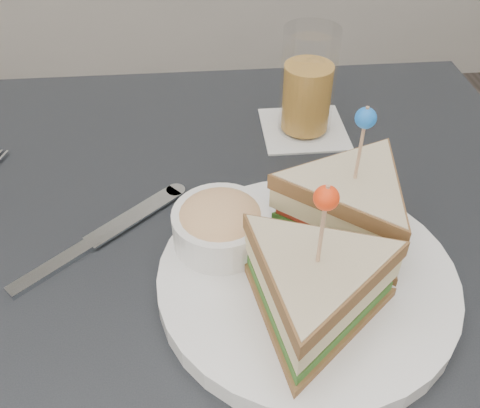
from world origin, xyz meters
name	(u,v)px	position (x,y,z in m)	size (l,w,h in m)	color
table	(232,292)	(0.00, 0.00, 0.67)	(0.80, 0.80, 0.75)	black
plate_meal	(315,250)	(0.07, -0.06, 0.80)	(0.33, 0.34, 0.17)	white
cutlery_knife	(97,239)	(-0.14, 0.02, 0.75)	(0.18, 0.16, 0.01)	silver
drink_set	(307,88)	(0.12, 0.21, 0.81)	(0.11, 0.11, 0.14)	silver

